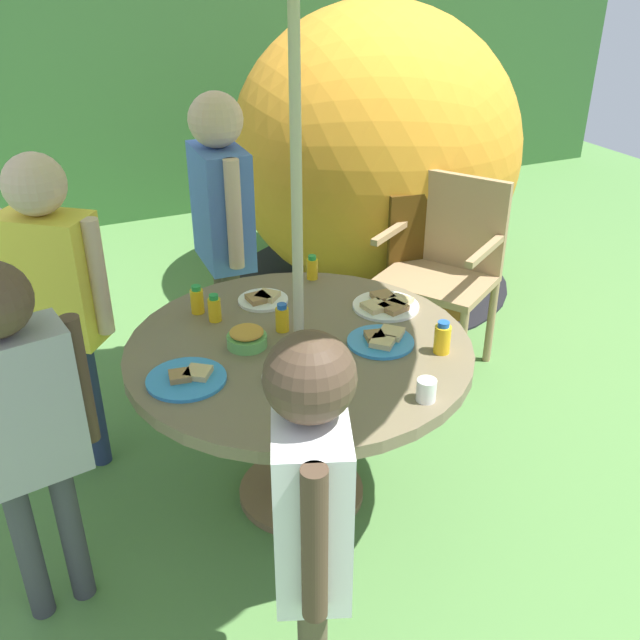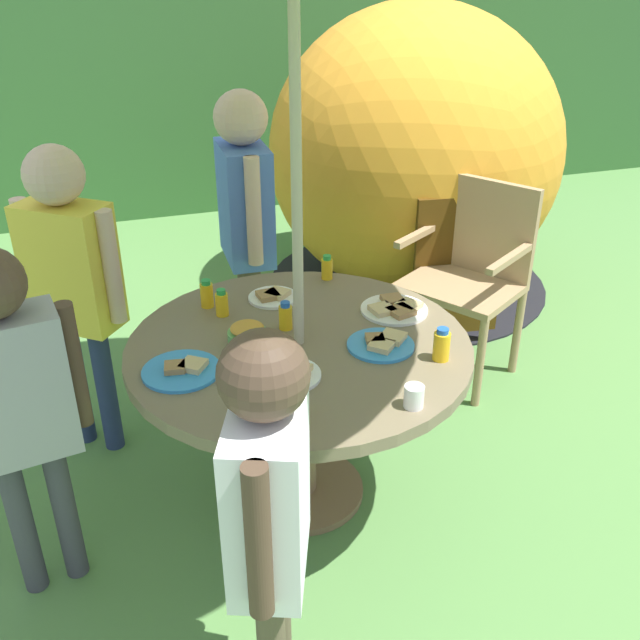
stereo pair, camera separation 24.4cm
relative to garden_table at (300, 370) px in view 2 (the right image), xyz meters
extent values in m
cube|color=#548442|center=(0.00, 0.00, -0.58)|extent=(10.00, 10.00, 0.02)
cube|color=#33602D|center=(0.00, 3.73, 0.35)|extent=(9.00, 0.70, 1.84)
cylinder|color=brown|center=(0.00, 0.00, -0.55)|extent=(0.49, 0.49, 0.03)
cylinder|color=brown|center=(0.00, 0.00, -0.25)|extent=(0.12, 0.12, 0.64)
cylinder|color=#75664C|center=(0.00, 0.00, 0.09)|extent=(1.21, 1.21, 0.04)
cylinder|color=#B7AD8C|center=(0.00, 0.00, 0.53)|extent=(0.04, 0.04, 2.19)
cylinder|color=tan|center=(0.70, 0.72, -0.34)|extent=(0.04, 0.04, 0.45)
cylinder|color=tan|center=(0.95, 0.33, -0.34)|extent=(0.04, 0.04, 0.45)
cylinder|color=tan|center=(1.02, 0.93, -0.34)|extent=(0.04, 0.04, 0.45)
cylinder|color=tan|center=(1.27, 0.53, -0.34)|extent=(0.04, 0.04, 0.45)
cube|color=tan|center=(0.98, 0.63, -0.10)|extent=(0.63, 0.66, 0.04)
cube|color=tan|center=(1.15, 0.73, 0.15)|extent=(0.30, 0.45, 0.46)
cube|color=tan|center=(0.86, 0.83, 0.12)|extent=(0.38, 0.26, 0.03)
cube|color=tan|center=(1.11, 0.43, 0.12)|extent=(0.38, 0.26, 0.03)
ellipsoid|color=orange|center=(1.20, 1.68, 0.26)|extent=(1.89, 1.88, 1.66)
cylinder|color=black|center=(1.20, 1.68, -0.56)|extent=(1.93, 1.93, 0.01)
cube|color=#4B310D|center=(1.10, 0.86, -0.11)|extent=(0.47, 0.09, 0.75)
cylinder|color=brown|center=(0.03, 1.02, -0.26)|extent=(0.09, 0.09, 0.62)
cylinder|color=brown|center=(0.03, 0.87, -0.26)|extent=(0.09, 0.09, 0.62)
cube|color=#4C72C6|center=(0.03, 0.94, 0.32)|extent=(0.21, 0.36, 0.53)
cylinder|color=#D8B293|center=(0.03, 1.14, 0.34)|extent=(0.07, 0.07, 0.47)
cylinder|color=#D8B293|center=(0.02, 0.74, 0.34)|extent=(0.07, 0.07, 0.47)
sphere|color=#D8B293|center=(0.03, 0.94, 0.70)|extent=(0.23, 0.23, 0.23)
cylinder|color=navy|center=(-0.79, 0.62, -0.28)|extent=(0.08, 0.08, 0.58)
cylinder|color=navy|center=(-0.68, 0.53, -0.28)|extent=(0.08, 0.08, 0.58)
cube|color=yellow|center=(-0.74, 0.58, 0.26)|extent=(0.38, 0.35, 0.49)
cylinder|color=#D8B293|center=(-0.89, 0.69, 0.29)|extent=(0.06, 0.06, 0.44)
cylinder|color=#D8B293|center=(-0.59, 0.46, 0.29)|extent=(0.06, 0.06, 0.44)
sphere|color=#D8B293|center=(-0.74, 0.58, 0.62)|extent=(0.22, 0.22, 0.22)
cylinder|color=#3F3F47|center=(-0.98, -0.17, -0.29)|extent=(0.07, 0.07, 0.55)
cylinder|color=#3F3F47|center=(-0.85, -0.14, -0.29)|extent=(0.07, 0.07, 0.55)
cube|color=#99999E|center=(-0.92, -0.16, 0.21)|extent=(0.34, 0.22, 0.46)
cylinder|color=#4C3828|center=(-0.74, -0.13, 0.23)|extent=(0.06, 0.06, 0.42)
cylinder|color=brown|center=(-0.29, -0.76, -0.30)|extent=(0.07, 0.07, 0.54)
cube|color=white|center=(-0.32, -0.82, 0.21)|extent=(0.27, 0.36, 0.46)
cylinder|color=#4C3828|center=(-0.38, -0.99, 0.23)|extent=(0.06, 0.06, 0.41)
cylinder|color=#4C3828|center=(-0.25, -0.66, 0.23)|extent=(0.06, 0.06, 0.41)
sphere|color=#4C3828|center=(-0.32, -0.82, 0.54)|extent=(0.21, 0.21, 0.21)
cylinder|color=#66B259|center=(-0.17, 0.06, 0.14)|extent=(0.14, 0.14, 0.04)
ellipsoid|color=gold|center=(-0.17, 0.06, 0.17)|extent=(0.12, 0.12, 0.03)
cylinder|color=white|center=(0.00, 0.36, 0.12)|extent=(0.20, 0.20, 0.01)
cube|color=tan|center=(0.02, 0.36, 0.14)|extent=(0.11, 0.11, 0.02)
cube|color=#9E7547|center=(-0.02, 0.35, 0.14)|extent=(0.09, 0.09, 0.02)
cylinder|color=#338CD8|center=(-0.42, -0.07, 0.12)|extent=(0.26, 0.26, 0.01)
cube|color=tan|center=(-0.38, -0.07, 0.14)|extent=(0.11, 0.11, 0.02)
cube|color=#9E7547|center=(-0.44, -0.07, 0.14)|extent=(0.08, 0.08, 0.02)
cylinder|color=#338CD8|center=(0.26, -0.12, 0.12)|extent=(0.23, 0.23, 0.01)
cube|color=tan|center=(0.31, -0.10, 0.14)|extent=(0.11, 0.11, 0.02)
cube|color=#9E7547|center=(0.25, -0.10, 0.14)|extent=(0.08, 0.08, 0.02)
cube|color=tan|center=(0.25, -0.15, 0.14)|extent=(0.11, 0.11, 0.02)
cylinder|color=white|center=(-0.10, -0.20, 0.12)|extent=(0.22, 0.22, 0.01)
cube|color=tan|center=(-0.06, -0.21, 0.14)|extent=(0.10, 0.10, 0.02)
cube|color=#9E7547|center=(-0.10, -0.18, 0.14)|extent=(0.09, 0.09, 0.02)
cube|color=tan|center=(-0.14, -0.20, 0.14)|extent=(0.10, 0.10, 0.02)
cube|color=#9E7547|center=(-0.09, -0.22, 0.14)|extent=(0.12, 0.12, 0.02)
cylinder|color=white|center=(0.41, 0.12, 0.12)|extent=(0.26, 0.26, 0.01)
cube|color=tan|center=(0.47, 0.10, 0.14)|extent=(0.11, 0.11, 0.02)
cube|color=#9E7547|center=(0.43, 0.17, 0.14)|extent=(0.08, 0.08, 0.02)
cube|color=tan|center=(0.36, 0.10, 0.14)|extent=(0.10, 0.10, 0.02)
cube|color=#9E7547|center=(0.42, 0.07, 0.14)|extent=(0.11, 0.11, 0.02)
cylinder|color=yellow|center=(0.42, -0.26, 0.17)|extent=(0.06, 0.06, 0.10)
cylinder|color=blue|center=(0.42, -0.26, 0.22)|extent=(0.04, 0.04, 0.02)
cylinder|color=yellow|center=(0.26, 0.48, 0.16)|extent=(0.05, 0.05, 0.09)
cylinder|color=green|center=(0.26, 0.48, 0.21)|extent=(0.03, 0.03, 0.02)
cylinder|color=yellow|center=(-0.02, 0.11, 0.16)|extent=(0.05, 0.05, 0.09)
cylinder|color=blue|center=(-0.02, 0.11, 0.21)|extent=(0.03, 0.03, 0.02)
cylinder|color=yellow|center=(-0.15, -0.43, 0.17)|extent=(0.04, 0.04, 0.10)
cylinder|color=green|center=(-0.15, -0.43, 0.22)|extent=(0.03, 0.03, 0.02)
cylinder|color=yellow|center=(-0.26, 0.38, 0.16)|extent=(0.05, 0.05, 0.09)
cylinder|color=green|center=(-0.26, 0.38, 0.22)|extent=(0.03, 0.03, 0.02)
cylinder|color=yellow|center=(-0.22, 0.29, 0.16)|extent=(0.05, 0.05, 0.09)
cylinder|color=green|center=(-0.22, 0.29, 0.21)|extent=(0.03, 0.03, 0.02)
cylinder|color=white|center=(0.22, -0.48, 0.15)|extent=(0.06, 0.06, 0.07)
camera|label=1|loc=(-0.82, -1.99, 1.36)|focal=39.99mm
camera|label=2|loc=(-0.60, -2.08, 1.36)|focal=39.99mm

